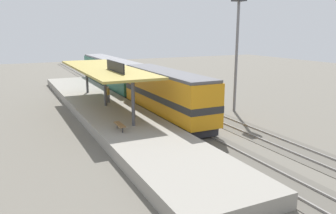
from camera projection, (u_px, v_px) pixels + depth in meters
ground_plane at (165, 108)px, 36.81m from camera, size 120.00×120.00×0.00m
track_near at (148, 109)px, 35.95m from camera, size 3.20×110.00×0.16m
track_far at (186, 105)px, 37.91m from camera, size 3.20×110.00×0.16m
platform at (106, 110)px, 33.90m from camera, size 6.00×44.00×0.90m
station_canopy at (105, 69)px, 32.90m from camera, size 5.20×18.00×4.70m
platform_bench at (120, 125)px, 25.41m from camera, size 0.44×1.70×0.50m
locomotive at (166, 94)px, 31.56m from camera, size 2.93×14.43×4.44m
passenger_carriage_single at (111, 73)px, 47.36m from camera, size 2.90×20.00×4.24m
light_mast at (238, 29)px, 33.45m from camera, size 1.10×1.10×11.70m
person_waiting at (108, 94)px, 34.91m from camera, size 0.34×0.34×1.71m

